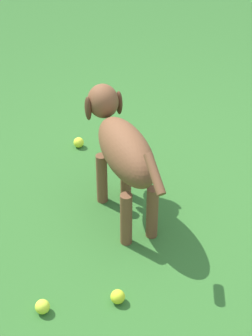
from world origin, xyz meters
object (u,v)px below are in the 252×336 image
Objects in this scene: tennis_ball_4 at (42,307)px; tennis_ball_1 at (79,142)px; dog at (122,147)px; tennis_ball_3 at (118,297)px.

tennis_ball_1 is at bearing -177.62° from tennis_ball_4.
tennis_ball_1 is at bearing 2.45° from dog.
dog is 0.87m from tennis_ball_4.
tennis_ball_3 is at bearing 157.17° from dog.
dog is 0.75m from tennis_ball_3.
dog is 0.80m from tennis_ball_1.
tennis_ball_1 and tennis_ball_4 have the same top height.
tennis_ball_3 is 0.34m from tennis_ball_4.
dog reaches higher than tennis_ball_1.
tennis_ball_4 is at bearing -75.01° from tennis_ball_3.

